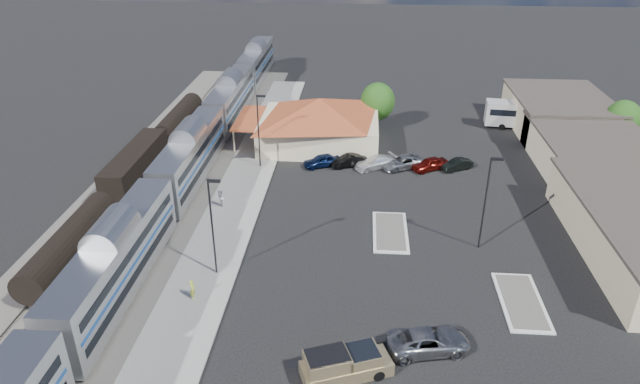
# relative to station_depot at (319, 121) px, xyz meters

# --- Properties ---
(ground) EXTENTS (280.00, 280.00, 0.00)m
(ground) POSITION_rel_station_depot_xyz_m (4.56, -24.00, -3.13)
(ground) COLOR black
(ground) RESTS_ON ground
(railbed) EXTENTS (16.00, 100.00, 0.12)m
(railbed) POSITION_rel_station_depot_xyz_m (-16.44, -16.00, -3.07)
(railbed) COLOR #4C4944
(railbed) RESTS_ON ground
(platform) EXTENTS (5.50, 92.00, 0.18)m
(platform) POSITION_rel_station_depot_xyz_m (-7.44, -18.00, -3.04)
(platform) COLOR gray
(platform) RESTS_ON ground
(passenger_train) EXTENTS (3.00, 104.00, 5.55)m
(passenger_train) POSITION_rel_station_depot_xyz_m (-13.44, -12.22, -0.26)
(passenger_train) COLOR silver
(passenger_train) RESTS_ON ground
(freight_cars) EXTENTS (2.80, 46.00, 4.00)m
(freight_cars) POSITION_rel_station_depot_xyz_m (-19.44, -13.29, -1.21)
(freight_cars) COLOR black
(freight_cars) RESTS_ON ground
(station_depot) EXTENTS (18.35, 12.24, 6.20)m
(station_depot) POSITION_rel_station_depot_xyz_m (0.00, 0.00, 0.00)
(station_depot) COLOR beige
(station_depot) RESTS_ON ground
(buildings_east) EXTENTS (14.40, 51.40, 4.80)m
(buildings_east) POSITION_rel_station_depot_xyz_m (32.56, -9.72, -0.86)
(buildings_east) COLOR #C6B28C
(buildings_east) RESTS_ON ground
(traffic_island_south) EXTENTS (3.30, 7.50, 0.21)m
(traffic_island_south) POSITION_rel_station_depot_xyz_m (8.56, -22.00, -3.03)
(traffic_island_south) COLOR silver
(traffic_island_south) RESTS_ON ground
(traffic_island_north) EXTENTS (3.30, 7.50, 0.21)m
(traffic_island_north) POSITION_rel_station_depot_xyz_m (18.56, -32.00, -3.03)
(traffic_island_north) COLOR silver
(traffic_island_north) RESTS_ON ground
(lamp_plat_s) EXTENTS (1.08, 0.25, 9.00)m
(lamp_plat_s) POSITION_rel_station_depot_xyz_m (-6.34, -30.00, 2.21)
(lamp_plat_s) COLOR black
(lamp_plat_s) RESTS_ON ground
(lamp_plat_n) EXTENTS (1.08, 0.25, 9.00)m
(lamp_plat_n) POSITION_rel_station_depot_xyz_m (-6.34, -8.00, 2.21)
(lamp_plat_n) COLOR black
(lamp_plat_n) RESTS_ON ground
(lamp_lot) EXTENTS (1.08, 0.25, 9.00)m
(lamp_lot) POSITION_rel_station_depot_xyz_m (16.66, -24.00, 2.21)
(lamp_lot) COLOR black
(lamp_lot) RESTS_ON ground
(tree_east_c) EXTENTS (4.41, 4.41, 6.21)m
(tree_east_c) POSITION_rel_station_depot_xyz_m (38.56, 2.00, 0.63)
(tree_east_c) COLOR #382314
(tree_east_c) RESTS_ON ground
(tree_depot) EXTENTS (4.71, 4.71, 6.63)m
(tree_depot) POSITION_rel_station_depot_xyz_m (7.56, 6.00, 0.89)
(tree_depot) COLOR #382314
(tree_depot) RESTS_ON ground
(pickup_truck) EXTENTS (6.41, 4.17, 2.08)m
(pickup_truck) POSITION_rel_station_depot_xyz_m (4.98, -40.86, -2.14)
(pickup_truck) COLOR tan
(pickup_truck) RESTS_ON ground
(suv) EXTENTS (6.34, 3.92, 1.64)m
(suv) POSITION_rel_station_depot_xyz_m (10.67, -37.99, -2.31)
(suv) COLOR gray
(suv) RESTS_ON ground
(coach_bus) EXTENTS (11.82, 3.72, 3.73)m
(coach_bus) POSITION_rel_station_depot_xyz_m (28.56, 7.87, -0.98)
(coach_bus) COLOR white
(coach_bus) RESTS_ON ground
(person_a) EXTENTS (0.42, 0.63, 1.69)m
(person_a) POSITION_rel_station_depot_xyz_m (-7.44, -33.60, -2.10)
(person_a) COLOR #BFCE40
(person_a) RESTS_ON platform
(person_b) EXTENTS (1.02, 1.14, 1.93)m
(person_b) POSITION_rel_station_depot_xyz_m (-8.81, -18.36, -1.99)
(person_b) COLOR white
(person_b) RESTS_ON platform
(parked_car_a) EXTENTS (4.76, 3.47, 1.51)m
(parked_car_a) POSITION_rel_station_depot_xyz_m (0.86, -7.17, -2.38)
(parked_car_a) COLOR #0D1A41
(parked_car_a) RESTS_ON ground
(parked_car_b) EXTENTS (4.69, 3.07, 1.46)m
(parked_car_b) POSITION_rel_station_depot_xyz_m (4.06, -6.87, -2.40)
(parked_car_b) COLOR black
(parked_car_b) RESTS_ON ground
(parked_car_c) EXTENTS (5.45, 4.26, 1.48)m
(parked_car_c) POSITION_rel_station_depot_xyz_m (7.26, -7.17, -2.39)
(parked_car_c) COLOR white
(parked_car_c) RESTS_ON ground
(parked_car_d) EXTENTS (5.84, 4.60, 1.47)m
(parked_car_d) POSITION_rel_station_depot_xyz_m (10.46, -6.87, -2.39)
(parked_car_d) COLOR gray
(parked_car_d) RESTS_ON ground
(parked_car_e) EXTENTS (4.73, 3.71, 1.51)m
(parked_car_e) POSITION_rel_station_depot_xyz_m (13.66, -7.17, -2.38)
(parked_car_e) COLOR maroon
(parked_car_e) RESTS_ON ground
(parked_car_f) EXTENTS (4.10, 3.10, 1.29)m
(parked_car_f) POSITION_rel_station_depot_xyz_m (16.86, -6.87, -2.48)
(parked_car_f) COLOR black
(parked_car_f) RESTS_ON ground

